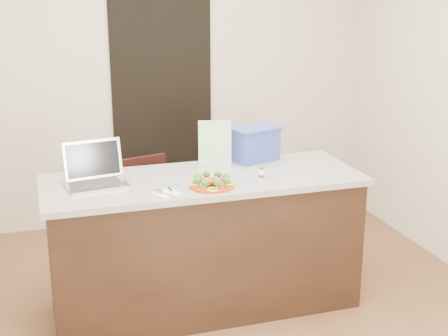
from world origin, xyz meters
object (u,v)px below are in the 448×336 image
object	(u,v)px
blue_box	(253,143)
chair	(147,204)
laptop	(95,173)
napkin	(167,193)
plate	(212,185)
island	(204,242)
yogurt_bottle	(262,175)

from	to	relation	value
blue_box	chair	distance (m)	1.03
laptop	blue_box	distance (m)	1.15
napkin	blue_box	bearing A→B (deg)	36.09
napkin	chair	size ratio (longest dim) A/B	0.16
laptop	chair	xyz separation A→B (m)	(0.45, 0.73, -0.51)
napkin	laptop	size ratio (longest dim) A/B	0.34
laptop	blue_box	bearing A→B (deg)	1.51
blue_box	plate	bearing A→B (deg)	-149.99
laptop	chair	distance (m)	1.00
plate	island	bearing A→B (deg)	89.07
laptop	yogurt_bottle	bearing A→B (deg)	-22.35
chair	laptop	bearing A→B (deg)	-136.01
island	laptop	xyz separation A→B (m)	(-0.68, 0.08, 0.53)
napkin	chair	xyz separation A→B (m)	(0.06, 1.06, -0.45)
napkin	yogurt_bottle	distance (m)	0.64
island	chair	xyz separation A→B (m)	(-0.23, 0.81, 0.01)
yogurt_bottle	chair	bearing A→B (deg)	120.66
blue_box	yogurt_bottle	bearing A→B (deg)	-120.98
plate	yogurt_bottle	size ratio (longest dim) A/B	3.57
plate	blue_box	distance (m)	0.68
plate	chair	distance (m)	1.14
island	blue_box	xyz separation A→B (m)	(0.45, 0.29, 0.58)
chair	napkin	bearing A→B (deg)	-107.79
plate	napkin	bearing A→B (deg)	-171.28
plate	napkin	distance (m)	0.30
laptop	chair	size ratio (longest dim) A/B	0.48
napkin	chair	bearing A→B (deg)	86.70
plate	chair	world-z (taller)	plate
blue_box	laptop	bearing A→B (deg)	172.76
napkin	blue_box	size ratio (longest dim) A/B	0.35
yogurt_bottle	laptop	xyz separation A→B (m)	(-1.02, 0.24, 0.04)
laptop	chair	bearing A→B (deg)	49.45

